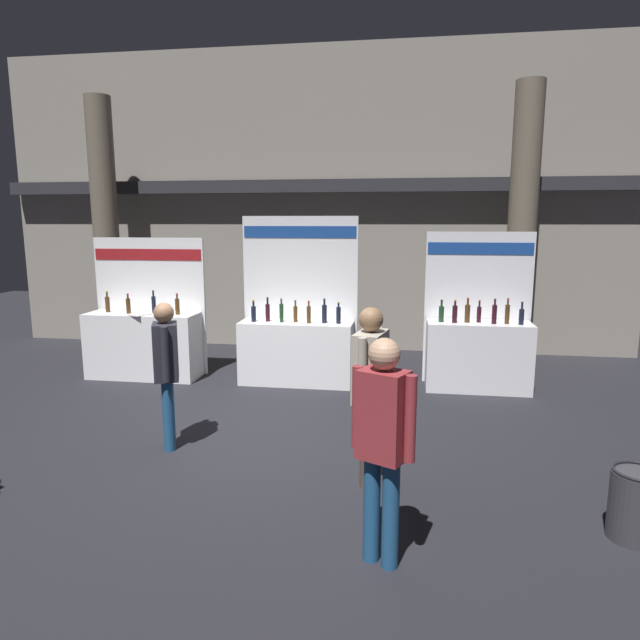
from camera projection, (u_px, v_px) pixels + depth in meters
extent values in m
plane|color=black|center=(243.00, 437.00, 6.47)|extent=(24.46, 24.46, 0.00)
cube|color=gray|center=(311.00, 202.00, 10.75)|extent=(12.23, 0.25, 5.71)
cube|color=#2D2D33|center=(309.00, 186.00, 10.40)|extent=(12.23, 0.20, 0.24)
cylinder|color=#665B4C|center=(106.00, 228.00, 10.41)|extent=(0.47, 0.47, 4.73)
cylinder|color=#665B4C|center=(522.00, 229.00, 9.31)|extent=(0.47, 0.47, 4.73)
cube|color=white|center=(143.00, 345.00, 8.88)|extent=(1.77, 0.60, 1.05)
cube|color=white|center=(151.00, 306.00, 9.11)|extent=(1.86, 0.04, 2.23)
cube|color=maroon|center=(148.00, 255.00, 8.94)|extent=(1.81, 0.01, 0.18)
cylinder|color=#472D14|center=(108.00, 304.00, 8.89)|extent=(0.07, 0.07, 0.25)
cylinder|color=#472D14|center=(107.00, 294.00, 8.86)|extent=(0.03, 0.03, 0.08)
cylinder|color=gold|center=(107.00, 292.00, 8.86)|extent=(0.03, 0.03, 0.02)
cylinder|color=#472D14|center=(128.00, 306.00, 8.75)|extent=(0.07, 0.07, 0.24)
cylinder|color=#472D14|center=(128.00, 297.00, 8.72)|extent=(0.03, 0.03, 0.06)
cylinder|color=red|center=(128.00, 294.00, 8.72)|extent=(0.03, 0.03, 0.02)
cylinder|color=black|center=(154.00, 305.00, 8.80)|extent=(0.07, 0.07, 0.27)
cylinder|color=black|center=(153.00, 294.00, 8.77)|extent=(0.03, 0.03, 0.08)
cylinder|color=black|center=(153.00, 291.00, 8.76)|extent=(0.03, 0.03, 0.02)
cylinder|color=#472D14|center=(177.00, 307.00, 8.66)|extent=(0.07, 0.07, 0.25)
cylinder|color=#472D14|center=(177.00, 297.00, 8.63)|extent=(0.03, 0.03, 0.07)
cylinder|color=red|center=(177.00, 294.00, 8.63)|extent=(0.03, 0.03, 0.02)
cube|color=silver|center=(140.00, 315.00, 8.61)|extent=(0.31, 0.35, 0.02)
cube|color=white|center=(296.00, 353.00, 8.57)|extent=(1.73, 0.60, 0.97)
cube|color=white|center=(300.00, 298.00, 8.76)|extent=(1.82, 0.04, 2.57)
cube|color=navy|center=(300.00, 232.00, 8.55)|extent=(1.76, 0.01, 0.18)
cylinder|color=black|center=(254.00, 314.00, 8.48)|extent=(0.07, 0.07, 0.24)
cylinder|color=black|center=(253.00, 304.00, 8.45)|extent=(0.03, 0.03, 0.09)
cylinder|color=gold|center=(253.00, 300.00, 8.45)|extent=(0.03, 0.03, 0.02)
cylinder|color=black|center=(268.00, 313.00, 8.51)|extent=(0.07, 0.07, 0.26)
cylinder|color=black|center=(268.00, 301.00, 8.48)|extent=(0.03, 0.03, 0.09)
cylinder|color=black|center=(267.00, 298.00, 8.47)|extent=(0.03, 0.03, 0.02)
cylinder|color=#19381E|center=(281.00, 313.00, 8.44)|extent=(0.06, 0.06, 0.28)
cylinder|color=#19381E|center=(281.00, 302.00, 8.41)|extent=(0.03, 0.03, 0.07)
cylinder|color=red|center=(281.00, 299.00, 8.40)|extent=(0.03, 0.03, 0.02)
cylinder|color=#472D14|center=(295.00, 314.00, 8.45)|extent=(0.06, 0.06, 0.24)
cylinder|color=#472D14|center=(295.00, 304.00, 8.43)|extent=(0.03, 0.03, 0.07)
cylinder|color=black|center=(295.00, 301.00, 8.42)|extent=(0.03, 0.03, 0.02)
cylinder|color=#472D14|center=(309.00, 315.00, 8.35)|extent=(0.06, 0.06, 0.26)
cylinder|color=#472D14|center=(309.00, 304.00, 8.32)|extent=(0.03, 0.03, 0.07)
cylinder|color=red|center=(309.00, 301.00, 8.32)|extent=(0.03, 0.03, 0.02)
cylinder|color=black|center=(324.00, 314.00, 8.38)|extent=(0.08, 0.08, 0.27)
cylinder|color=black|center=(324.00, 302.00, 8.35)|extent=(0.03, 0.03, 0.08)
cylinder|color=black|center=(324.00, 299.00, 8.34)|extent=(0.03, 0.03, 0.02)
cylinder|color=black|center=(338.00, 315.00, 8.33)|extent=(0.07, 0.07, 0.25)
cylinder|color=black|center=(339.00, 305.00, 8.30)|extent=(0.03, 0.03, 0.07)
cylinder|color=gold|center=(339.00, 302.00, 8.29)|extent=(0.03, 0.03, 0.02)
cube|color=white|center=(478.00, 356.00, 8.23)|extent=(1.51, 0.60, 1.02)
cube|color=white|center=(477.00, 309.00, 8.44)|extent=(1.58, 0.04, 2.33)
cube|color=navy|center=(480.00, 249.00, 8.26)|extent=(1.54, 0.01, 0.18)
cylinder|color=#19381E|center=(441.00, 314.00, 8.16)|extent=(0.07, 0.07, 0.23)
cylinder|color=#19381E|center=(442.00, 304.00, 8.14)|extent=(0.03, 0.03, 0.08)
cylinder|color=black|center=(442.00, 300.00, 8.13)|extent=(0.03, 0.03, 0.02)
cylinder|color=black|center=(455.00, 314.00, 8.09)|extent=(0.07, 0.07, 0.25)
cylinder|color=black|center=(455.00, 303.00, 8.06)|extent=(0.03, 0.03, 0.07)
cylinder|color=gold|center=(455.00, 300.00, 8.06)|extent=(0.03, 0.03, 0.02)
cylinder|color=#472D14|center=(467.00, 314.00, 8.12)|extent=(0.08, 0.08, 0.26)
cylinder|color=#472D14|center=(468.00, 302.00, 8.09)|extent=(0.03, 0.03, 0.09)
cylinder|color=red|center=(468.00, 298.00, 8.08)|extent=(0.03, 0.03, 0.02)
cylinder|color=black|center=(479.00, 315.00, 8.13)|extent=(0.06, 0.06, 0.23)
cylinder|color=black|center=(479.00, 304.00, 8.10)|extent=(0.03, 0.03, 0.08)
cylinder|color=red|center=(480.00, 301.00, 8.09)|extent=(0.03, 0.03, 0.02)
cylinder|color=black|center=(494.00, 314.00, 8.00)|extent=(0.07, 0.07, 0.28)
cylinder|color=black|center=(495.00, 303.00, 7.96)|extent=(0.03, 0.03, 0.07)
cylinder|color=black|center=(495.00, 299.00, 7.96)|extent=(0.03, 0.03, 0.02)
cylinder|color=#472D14|center=(507.00, 314.00, 8.00)|extent=(0.07, 0.07, 0.28)
cylinder|color=#472D14|center=(508.00, 302.00, 7.97)|extent=(0.03, 0.03, 0.08)
cylinder|color=red|center=(508.00, 299.00, 7.96)|extent=(0.03, 0.03, 0.02)
cylinder|color=black|center=(521.00, 317.00, 7.94)|extent=(0.07, 0.07, 0.23)
cylinder|color=black|center=(522.00, 306.00, 7.91)|extent=(0.03, 0.03, 0.09)
cylinder|color=black|center=(522.00, 302.00, 7.90)|extent=(0.03, 0.03, 0.02)
cylinder|color=#38383D|center=(636.00, 506.00, 4.36)|extent=(0.39, 0.39, 0.55)
torus|color=black|center=(639.00, 472.00, 4.31)|extent=(0.39, 0.39, 0.02)
cylinder|color=navy|center=(169.00, 416.00, 6.04)|extent=(0.12, 0.12, 0.79)
cylinder|color=navy|center=(169.00, 411.00, 6.18)|extent=(0.12, 0.12, 0.79)
cube|color=#23232D|center=(166.00, 351.00, 5.98)|extent=(0.36, 0.41, 0.62)
sphere|color=#8C6647|center=(164.00, 313.00, 5.91)|extent=(0.22, 0.22, 0.22)
cylinder|color=#23232D|center=(165.00, 355.00, 5.78)|extent=(0.08, 0.08, 0.59)
cylinder|color=#23232D|center=(166.00, 346.00, 6.18)|extent=(0.08, 0.08, 0.59)
cylinder|color=navy|center=(372.00, 508.00, 4.06)|extent=(0.12, 0.12, 0.82)
cylinder|color=navy|center=(390.00, 515.00, 3.97)|extent=(0.12, 0.12, 0.82)
cube|color=maroon|center=(383.00, 415.00, 3.89)|extent=(0.40, 0.35, 0.65)
sphere|color=tan|center=(384.00, 354.00, 3.81)|extent=(0.22, 0.22, 0.22)
cylinder|color=maroon|center=(357.00, 407.00, 4.00)|extent=(0.08, 0.08, 0.61)
cylinder|color=maroon|center=(410.00, 419.00, 3.76)|extent=(0.08, 0.08, 0.61)
cylinder|color=#47382D|center=(366.00, 445.00, 5.21)|extent=(0.12, 0.12, 0.82)
cylinder|color=#47382D|center=(372.00, 438.00, 5.37)|extent=(0.12, 0.12, 0.82)
cube|color=#ADA393|center=(370.00, 366.00, 5.16)|extent=(0.33, 0.49, 0.65)
sphere|color=#8C6647|center=(371.00, 319.00, 5.08)|extent=(0.23, 0.23, 0.23)
cylinder|color=#ADA393|center=(362.00, 372.00, 4.91)|extent=(0.08, 0.08, 0.62)
cylinder|color=#ADA393|center=(378.00, 358.00, 5.41)|extent=(0.08, 0.08, 0.62)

